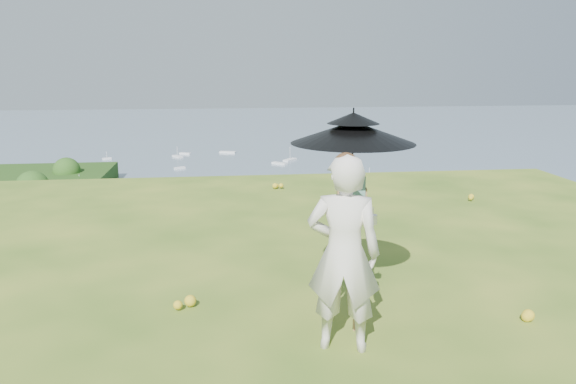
{
  "coord_description": "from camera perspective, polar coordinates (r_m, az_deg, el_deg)",
  "views": [
    {
      "loc": [
        -1.0,
        -6.3,
        2.65
      ],
      "look_at": [
        -0.07,
        1.5,
        0.84
      ],
      "focal_mm": 35.0,
      "sensor_mm": 36.0,
      "label": 1
    }
  ],
  "objects": [
    {
      "name": "moored_boats",
      "position": [
        171.58,
        -10.47,
        0.58
      ],
      "size": [
        140.0,
        140.0,
        0.7
      ],
      "primitive_type": null,
      "color": "white",
      "rests_on": "bay_water"
    },
    {
      "name": "painter_cap",
      "position": [
        5.0,
        5.91,
        3.3
      ],
      "size": [
        0.26,
        0.3,
        0.1
      ],
      "primitive_type": null,
      "rotation": [
        0.0,
        0.0,
        -0.2
      ],
      "color": "#C56C7E",
      "rests_on": "painter"
    },
    {
      "name": "shoreline_tier",
      "position": [
        90.03,
        -5.62,
        -12.48
      ],
      "size": [
        170.0,
        28.0,
        8.0
      ],
      "primitive_type": "cube",
      "color": "slate",
      "rests_on": "bay_water"
    },
    {
      "name": "ground",
      "position": [
        6.91,
        2.11,
        -9.58
      ],
      "size": [
        14.0,
        14.0,
        0.0
      ],
      "primitive_type": "plane",
      "color": "#39641C",
      "rests_on": "ground"
    },
    {
      "name": "slope_trees",
      "position": [
        44.93,
        -5.04,
        -10.18
      ],
      "size": [
        110.0,
        50.0,
        6.0
      ],
      "primitive_type": null,
      "color": "#1C4715",
      "rests_on": "forest_slope"
    },
    {
      "name": "painter",
      "position": [
        5.22,
        5.68,
        -6.28
      ],
      "size": [
        0.77,
        0.61,
        1.87
      ],
      "primitive_type": "imported",
      "rotation": [
        0.0,
        0.0,
        2.88
      ],
      "color": "silver",
      "rests_on": "ground"
    },
    {
      "name": "wildflowers",
      "position": [
        7.12,
        1.81,
        -8.37
      ],
      "size": [
        10.0,
        10.5,
        0.12
      ],
      "primitive_type": null,
      "color": "gold",
      "rests_on": "ground"
    },
    {
      "name": "sun_umbrella",
      "position": [
        5.64,
        6.56,
        3.71
      ],
      "size": [
        1.39,
        1.39,
        0.95
      ],
      "primitive_type": null,
      "rotation": [
        0.0,
        0.0,
        -0.13
      ],
      "color": "black",
      "rests_on": "field_easel"
    },
    {
      "name": "harbor_town",
      "position": [
        87.43,
        -5.72,
        -8.63
      ],
      "size": [
        110.0,
        22.0,
        5.0
      ],
      "primitive_type": null,
      "color": "white",
      "rests_on": "shoreline_tier"
    },
    {
      "name": "field_easel",
      "position": [
        5.85,
        6.34,
        -5.81
      ],
      "size": [
        0.65,
        0.65,
        1.55
      ],
      "primitive_type": null,
      "rotation": [
        0.0,
        0.0,
        -0.11
      ],
      "color": "#975E3F",
      "rests_on": "ground"
    },
    {
      "name": "bay_water",
      "position": [
        249.02,
        -6.5,
        4.47
      ],
      "size": [
        700.0,
        700.0,
        0.0
      ],
      "primitive_type": "plane",
      "color": "slate",
      "rests_on": "ground"
    }
  ]
}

